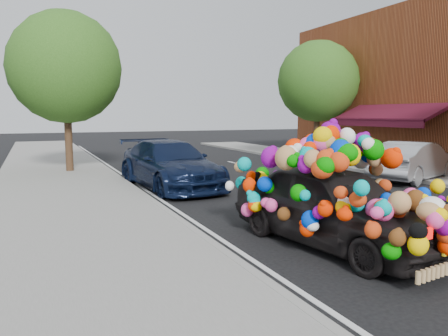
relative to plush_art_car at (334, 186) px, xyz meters
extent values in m
plane|color=black|center=(0.33, 2.15, -1.06)|extent=(100.00, 100.00, 0.00)
cube|color=gray|center=(-3.97, 2.15, -1.00)|extent=(4.00, 60.00, 0.12)
cube|color=gray|center=(-2.02, 2.15, -0.99)|extent=(0.15, 60.00, 0.13)
cube|color=gray|center=(8.53, 5.15, -1.00)|extent=(3.00, 40.00, 0.12)
cube|color=#4A0D1F|center=(9.03, 8.15, 1.29)|extent=(1.62, 5.20, 0.75)
cube|color=#4A0D1F|center=(8.28, 8.15, 0.89)|extent=(0.06, 5.20, 0.35)
cylinder|color=#332114|center=(-3.47, 11.65, 0.31)|extent=(0.28, 0.28, 2.73)
sphere|color=#234D14|center=(-3.47, 11.65, 2.97)|extent=(4.20, 4.20, 4.20)
cylinder|color=#332114|center=(8.33, 12.15, 0.26)|extent=(0.28, 0.28, 2.64)
sphere|color=#234D14|center=(8.33, 12.15, 2.84)|extent=(4.00, 4.00, 4.00)
imported|color=black|center=(0.00, 0.00, -0.35)|extent=(2.27, 4.37, 1.42)
cube|color=red|center=(-0.25, -2.16, -0.28)|extent=(0.23, 0.09, 0.14)
imported|color=black|center=(-0.84, 7.02, -0.32)|extent=(2.54, 5.23, 1.47)
imported|color=#9FA0A6|center=(7.33, 5.03, -0.37)|extent=(4.38, 2.73, 1.36)
camera|label=1|loc=(-4.74, -6.04, 1.23)|focal=35.00mm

